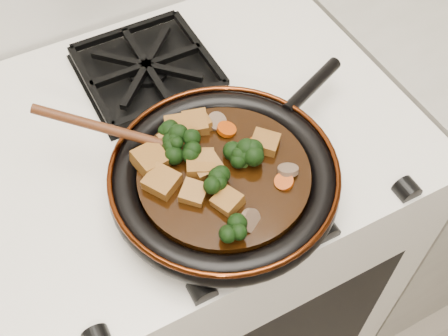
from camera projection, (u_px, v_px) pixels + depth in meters
name	position (u px, v px, depth m)	size (l,w,h in m)	color
stove	(193.00, 253.00, 1.30)	(0.76, 0.60, 0.90)	white
burner_grate_front	(220.00, 183.00, 0.85)	(0.23, 0.23, 0.03)	black
burner_grate_back	(147.00, 69.00, 1.00)	(0.23, 0.23, 0.03)	black
skillet	(225.00, 178.00, 0.82)	(0.45, 0.34, 0.05)	black
braising_sauce	(224.00, 176.00, 0.82)	(0.25, 0.25, 0.02)	black
tofu_cube_0	(194.00, 193.00, 0.78)	(0.03, 0.03, 0.02)	brown
tofu_cube_1	(151.00, 160.00, 0.81)	(0.04, 0.04, 0.02)	brown
tofu_cube_2	(178.00, 129.00, 0.85)	(0.04, 0.04, 0.02)	brown
tofu_cube_3	(162.00, 182.00, 0.79)	(0.04, 0.04, 0.02)	brown
tofu_cube_4	(197.00, 123.00, 0.86)	(0.04, 0.04, 0.02)	brown
tofu_cube_5	(174.00, 141.00, 0.84)	(0.04, 0.03, 0.02)	brown
tofu_cube_6	(196.00, 124.00, 0.86)	(0.04, 0.04, 0.02)	brown
tofu_cube_7	(200.00, 164.00, 0.81)	(0.04, 0.04, 0.02)	brown
tofu_cube_8	(206.00, 166.00, 0.81)	(0.04, 0.04, 0.02)	brown
tofu_cube_9	(228.00, 201.00, 0.77)	(0.03, 0.03, 0.02)	brown
tofu_cube_10	(265.00, 143.00, 0.83)	(0.04, 0.03, 0.02)	brown
broccoli_floret_0	(179.00, 151.00, 0.82)	(0.06, 0.06, 0.05)	black
broccoli_floret_1	(244.00, 160.00, 0.81)	(0.06, 0.06, 0.06)	black
broccoli_floret_2	(231.00, 231.00, 0.74)	(0.06, 0.06, 0.05)	black
broccoli_floret_3	(214.00, 183.00, 0.79)	(0.06, 0.06, 0.05)	black
broccoli_floret_4	(187.00, 151.00, 0.82)	(0.05, 0.05, 0.06)	black
broccoli_floret_5	(245.00, 155.00, 0.82)	(0.06, 0.06, 0.05)	black
broccoli_floret_6	(173.00, 134.00, 0.84)	(0.06, 0.06, 0.06)	black
carrot_coin_0	(257.00, 144.00, 0.84)	(0.03, 0.03, 0.01)	#A73604
carrot_coin_1	(197.00, 123.00, 0.86)	(0.03, 0.03, 0.01)	#A73604
carrot_coin_2	(226.00, 129.00, 0.85)	(0.03, 0.03, 0.01)	#A73604
carrot_coin_3	(284.00, 182.00, 0.80)	(0.03, 0.03, 0.01)	#A73604
mushroom_slice_0	(251.00, 221.00, 0.76)	(0.03, 0.03, 0.01)	brown
mushroom_slice_1	(288.00, 170.00, 0.81)	(0.03, 0.03, 0.01)	brown
mushroom_slice_2	(217.00, 121.00, 0.86)	(0.03, 0.03, 0.01)	brown
wooden_spoon	(140.00, 138.00, 0.82)	(0.13, 0.10, 0.22)	#4D2510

